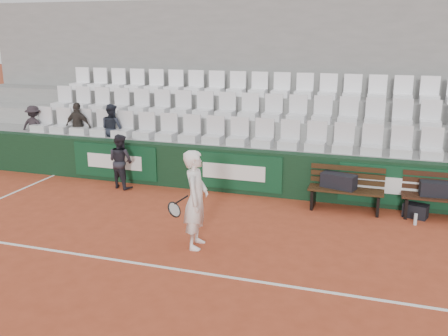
# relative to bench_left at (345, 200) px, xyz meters

# --- Properties ---
(ground) EXTENTS (80.00, 80.00, 0.00)m
(ground) POSITION_rel_bench_left_xyz_m (-2.28, -3.51, -0.23)
(ground) COLOR #AB4326
(ground) RESTS_ON ground
(court_baseline) EXTENTS (18.00, 0.06, 0.01)m
(court_baseline) POSITION_rel_bench_left_xyz_m (-2.28, -3.51, -0.22)
(court_baseline) COLOR white
(court_baseline) RESTS_ON ground
(back_barrier) EXTENTS (18.00, 0.34, 1.00)m
(back_barrier) POSITION_rel_bench_left_xyz_m (-2.21, 0.48, 0.28)
(back_barrier) COLOR black
(back_barrier) RESTS_ON ground
(grandstand_tier_front) EXTENTS (18.00, 0.95, 1.00)m
(grandstand_tier_front) POSITION_rel_bench_left_xyz_m (-2.28, 1.12, 0.28)
(grandstand_tier_front) COLOR #959593
(grandstand_tier_front) RESTS_ON ground
(grandstand_tier_mid) EXTENTS (18.00, 0.95, 1.45)m
(grandstand_tier_mid) POSITION_rel_bench_left_xyz_m (-2.28, 2.07, 0.50)
(grandstand_tier_mid) COLOR #9A9997
(grandstand_tier_mid) RESTS_ON ground
(grandstand_tier_back) EXTENTS (18.00, 0.95, 1.90)m
(grandstand_tier_back) POSITION_rel_bench_left_xyz_m (-2.28, 3.02, 0.72)
(grandstand_tier_back) COLOR gray
(grandstand_tier_back) RESTS_ON ground
(grandstand_rear_wall) EXTENTS (18.00, 0.30, 4.40)m
(grandstand_rear_wall) POSITION_rel_bench_left_xyz_m (-2.28, 3.64, 1.98)
(grandstand_rear_wall) COLOR gray
(grandstand_rear_wall) RESTS_ON ground
(seat_row_front) EXTENTS (11.90, 0.44, 0.63)m
(seat_row_front) POSITION_rel_bench_left_xyz_m (-2.28, 0.94, 1.09)
(seat_row_front) COLOR silver
(seat_row_front) RESTS_ON grandstand_tier_front
(seat_row_mid) EXTENTS (11.90, 0.44, 0.63)m
(seat_row_mid) POSITION_rel_bench_left_xyz_m (-2.28, 1.89, 1.54)
(seat_row_mid) COLOR silver
(seat_row_mid) RESTS_ON grandstand_tier_mid
(seat_row_back) EXTENTS (11.90, 0.44, 0.63)m
(seat_row_back) POSITION_rel_bench_left_xyz_m (-2.28, 2.84, 1.99)
(seat_row_back) COLOR white
(seat_row_back) RESTS_ON grandstand_tier_back
(bench_left) EXTENTS (1.50, 0.56, 0.45)m
(bench_left) POSITION_rel_bench_left_xyz_m (0.00, 0.00, 0.00)
(bench_left) COLOR #362110
(bench_left) RESTS_ON ground
(bench_right) EXTENTS (1.50, 0.56, 0.45)m
(bench_right) POSITION_rel_bench_left_xyz_m (1.83, 0.06, 0.00)
(bench_right) COLOR #361B10
(bench_right) RESTS_ON ground
(sports_bag_left) EXTENTS (0.76, 0.50, 0.30)m
(sports_bag_left) POSITION_rel_bench_left_xyz_m (-0.16, 0.04, 0.37)
(sports_bag_left) COLOR black
(sports_bag_left) RESTS_ON bench_left
(sports_bag_right) EXTENTS (0.63, 0.33, 0.29)m
(sports_bag_right) POSITION_rel_bench_left_xyz_m (1.71, 0.09, 0.37)
(sports_bag_right) COLOR black
(sports_bag_right) RESTS_ON bench_right
(sports_bag_ground) EXTENTS (0.51, 0.40, 0.27)m
(sports_bag_ground) POSITION_rel_bench_left_xyz_m (1.36, 0.00, -0.09)
(sports_bag_ground) COLOR black
(sports_bag_ground) RESTS_ON ground
(water_bottle_near) EXTENTS (0.08, 0.08, 0.28)m
(water_bottle_near) POSITION_rel_bench_left_xyz_m (-0.67, 0.14, -0.09)
(water_bottle_near) COLOR silver
(water_bottle_near) RESTS_ON ground
(water_bottle_far) EXTENTS (0.06, 0.06, 0.22)m
(water_bottle_far) POSITION_rel_bench_left_xyz_m (1.35, -0.43, -0.11)
(water_bottle_far) COLOR silver
(water_bottle_far) RESTS_ON ground
(tennis_player) EXTENTS (0.74, 0.67, 1.69)m
(tennis_player) POSITION_rel_bench_left_xyz_m (-2.27, -2.60, 0.62)
(tennis_player) COLOR white
(tennis_player) RESTS_ON ground
(ball_kid) EXTENTS (0.73, 0.64, 1.28)m
(ball_kid) POSITION_rel_bench_left_xyz_m (-5.13, -0.02, 0.41)
(ball_kid) COLOR #212029
(ball_kid) RESTS_ON ground
(spectator_a) EXTENTS (0.76, 0.49, 1.11)m
(spectator_a) POSITION_rel_bench_left_xyz_m (-8.25, 0.99, 1.33)
(spectator_a) COLOR black
(spectator_a) RESTS_ON grandstand_tier_front
(spectator_b) EXTENTS (0.74, 0.31, 1.25)m
(spectator_b) POSITION_rel_bench_left_xyz_m (-6.88, 0.99, 1.40)
(spectator_b) COLOR #2F2A26
(spectator_b) RESTS_ON grandstand_tier_front
(spectator_c) EXTENTS (0.74, 0.66, 1.25)m
(spectator_c) POSITION_rel_bench_left_xyz_m (-5.89, 0.99, 1.40)
(spectator_c) COLOR #1E222D
(spectator_c) RESTS_ON grandstand_tier_front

